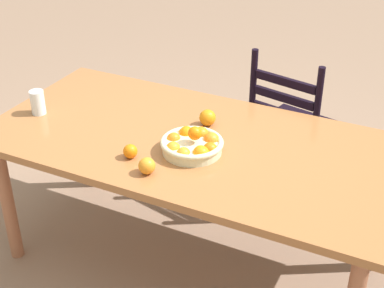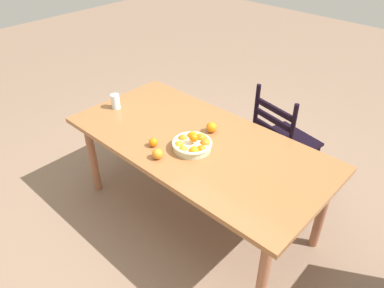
% 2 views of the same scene
% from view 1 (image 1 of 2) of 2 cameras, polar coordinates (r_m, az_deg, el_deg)
% --- Properties ---
extents(ground_plane, '(12.00, 12.00, 0.00)m').
position_cam_1_polar(ground_plane, '(3.01, 0.11, -11.58)').
color(ground_plane, '#866A55').
extents(dining_table, '(1.91, 0.94, 0.73)m').
position_cam_1_polar(dining_table, '(2.62, 0.12, -0.95)').
color(dining_table, '#9B6136').
rests_on(dining_table, ground).
extents(chair_near_window, '(0.53, 0.53, 0.93)m').
position_cam_1_polar(chair_near_window, '(3.29, 10.13, 1.38)').
color(chair_near_window, black).
rests_on(chair_near_window, ground).
extents(fruit_bowl, '(0.28, 0.28, 0.13)m').
position_cam_1_polar(fruit_bowl, '(2.47, 0.07, -0.04)').
color(fruit_bowl, beige).
rests_on(fruit_bowl, dining_table).
extents(orange_loose_0, '(0.07, 0.07, 0.07)m').
position_cam_1_polar(orange_loose_0, '(2.33, -4.55, -2.20)').
color(orange_loose_0, orange).
rests_on(orange_loose_0, dining_table).
extents(orange_loose_1, '(0.08, 0.08, 0.08)m').
position_cam_1_polar(orange_loose_1, '(2.68, 1.65, 2.64)').
color(orange_loose_1, orange).
rests_on(orange_loose_1, dining_table).
extents(orange_loose_2, '(0.06, 0.06, 0.06)m').
position_cam_1_polar(orange_loose_2, '(2.45, -6.21, -0.73)').
color(orange_loose_2, orange).
rests_on(orange_loose_2, dining_table).
extents(drinking_glass, '(0.07, 0.07, 0.12)m').
position_cam_1_polar(drinking_glass, '(2.88, -15.22, 4.06)').
color(drinking_glass, silver).
rests_on(drinking_glass, dining_table).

